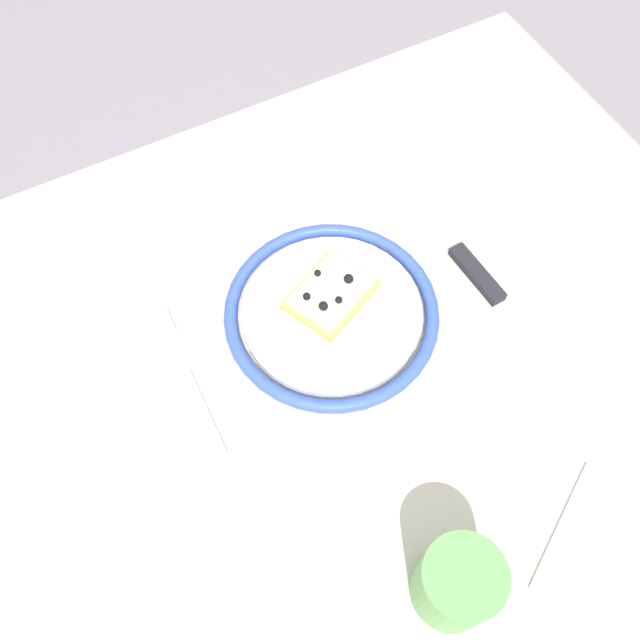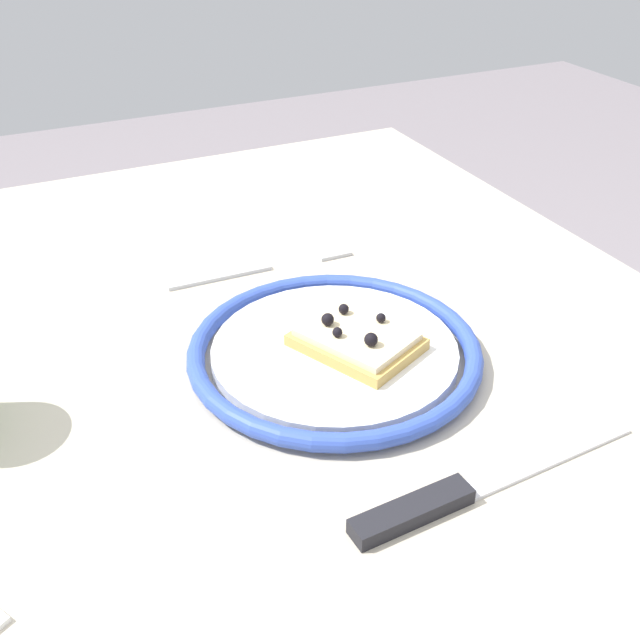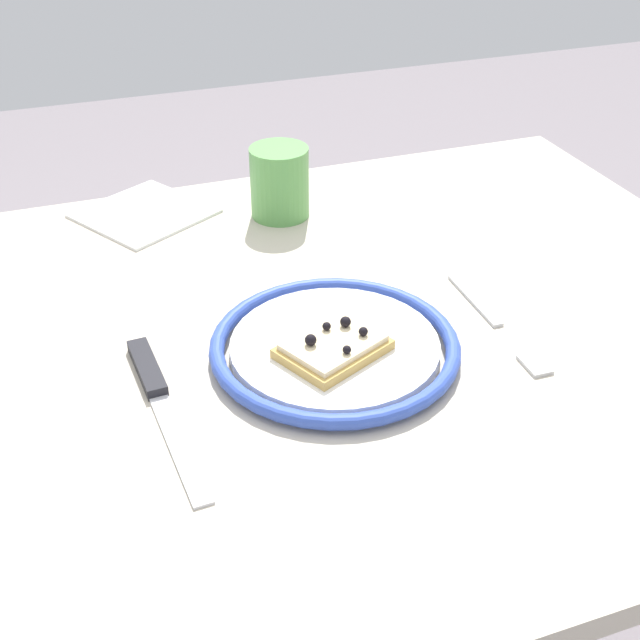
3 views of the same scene
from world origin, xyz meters
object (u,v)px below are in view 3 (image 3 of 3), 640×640
at_px(fork, 496,322).
at_px(napkin, 144,213).
at_px(dining_table, 328,398).
at_px(pizza_slice_near, 333,346).
at_px(cup, 280,182).
at_px(plate, 335,347).
at_px(knife, 155,388).

xyz_separation_m(fork, napkin, (0.31, -0.39, 0.00)).
height_order(dining_table, pizza_slice_near, pizza_slice_near).
bearing_deg(dining_table, cup, -96.73).
distance_m(dining_table, plate, 0.12).
distance_m(fork, cup, 0.36).
distance_m(plate, napkin, 0.41).
bearing_deg(napkin, cup, 160.17).
bearing_deg(dining_table, fork, 162.04).
height_order(cup, napkin, cup).
bearing_deg(plate, dining_table, -103.20).
xyz_separation_m(dining_table, knife, (0.19, 0.05, 0.10)).
xyz_separation_m(dining_table, fork, (-0.17, 0.06, 0.10)).
bearing_deg(napkin, knife, 81.85).
distance_m(dining_table, cup, 0.31).
bearing_deg(pizza_slice_near, plate, -115.64).
relative_size(pizza_slice_near, fork, 0.60).
relative_size(dining_table, plate, 4.07).
bearing_deg(napkin, dining_table, 112.44).
height_order(plate, knife, plate).
bearing_deg(pizza_slice_near, dining_table, -106.53).
bearing_deg(knife, pizza_slice_near, 174.47).
bearing_deg(cup, pizza_slice_near, 81.32).
bearing_deg(fork, cup, -67.29).
bearing_deg(fork, dining_table, -17.96).
xyz_separation_m(dining_table, pizza_slice_near, (0.02, 0.07, 0.12)).
height_order(dining_table, plate, plate).
relative_size(knife, napkin, 1.63).
relative_size(knife, cup, 2.58).
height_order(plate, napkin, plate).
relative_size(cup, napkin, 0.63).
distance_m(plate, pizza_slice_near, 0.02).
relative_size(plate, napkin, 1.71).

